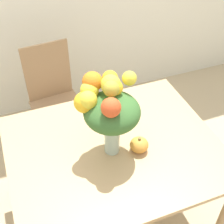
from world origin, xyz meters
name	(u,v)px	position (x,y,z in m)	size (l,w,h in m)	color
ground_plane	(114,213)	(0.00, 0.00, 0.00)	(12.00, 12.00, 0.00)	tan
dining_table	(114,156)	(0.00, 0.00, 0.68)	(1.32, 1.08, 0.77)	tan
flower_vase	(109,108)	(-0.04, 0.00, 1.11)	(0.37, 0.34, 0.52)	#B2CCBC
pumpkin	(139,145)	(0.13, -0.08, 0.82)	(0.12, 0.12, 0.11)	gold
dining_chair_near_window	(55,100)	(-0.20, 0.92, 0.51)	(0.45, 0.45, 1.00)	#9E7A56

